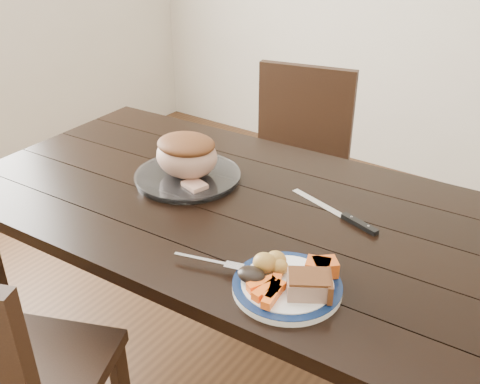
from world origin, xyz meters
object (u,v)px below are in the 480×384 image
Objects in this scene: chair_far at (295,164)px; roast_joint at (187,156)px; carving_knife at (349,218)px; serving_platter at (188,177)px; pork_slice at (308,285)px; fork at (214,262)px; dinner_plate at (287,287)px; dining_table at (223,223)px.

chair_far is 4.59× the size of roast_joint.
serving_platter is at bearing -155.31° from carving_knife.
chair_far reaches higher than pork_slice.
pork_slice is 0.53× the size of fork.
dinner_plate is 1.44× the size of fork.
fork is at bearing -56.27° from dining_table.
roast_joint is (-0.16, 0.03, 0.18)m from dining_table.
roast_joint reaches higher than serving_platter.
chair_far reaches higher than roast_joint.
carving_knife is at bearing 14.70° from dining_table.
carving_knife is (0.17, 0.40, -0.01)m from fork.
chair_far is 9.94× the size of pork_slice.
chair_far is (-0.16, 0.74, -0.13)m from dining_table.
roast_joint is (0.00, 0.00, 0.07)m from serving_platter.
carving_knife is (-0.02, 0.36, -0.00)m from dinner_plate.
chair_far is 3.68× the size of dinner_plate.
chair_far is at bearing 90.30° from serving_platter.
chair_far reaches higher than carving_knife.
fork reaches higher than carving_knife.
chair_far is 1.16m from dinner_plate.
serving_platter is at bearing 121.58° from fork.
fork is (0.36, -0.32, 0.01)m from serving_platter.
chair_far is 0.75m from serving_platter.
chair_far reaches higher than dinner_plate.
roast_joint reaches higher than carving_knife.
serving_platter is at bearing 153.90° from pork_slice.
serving_platter is 0.07m from roast_joint.
dining_table is 0.53m from pork_slice.
pork_slice is (0.60, -1.00, 0.27)m from chair_far.
chair_far reaches higher than serving_platter.
fork is 0.87× the size of roast_joint.
roast_joint is 0.65× the size of carving_knife.
dining_table is 0.77m from chair_far.
pork_slice is 0.67m from roast_joint.
fork is at bearing -169.01° from dinner_plate.
dinner_plate is at bearing -28.01° from serving_platter.
chair_far is 0.77m from roast_joint.
carving_knife is at bearing 50.64° from fork.
serving_platter is 0.53m from carving_knife.
serving_platter is at bearing 77.38° from chair_far.
dining_table is at bearing 148.75° from pork_slice.
dining_table is 0.48m from dinner_plate.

